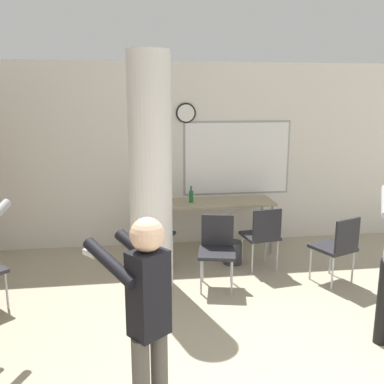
{
  "coord_description": "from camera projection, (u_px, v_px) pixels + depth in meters",
  "views": [
    {
      "loc": [
        -0.91,
        -1.5,
        2.29
      ],
      "look_at": [
        -0.29,
        2.96,
        1.28
      ],
      "focal_mm": 40.0,
      "sensor_mm": 36.0,
      "label": 1
    }
  ],
  "objects": [
    {
      "name": "chair_mid_room",
      "position": [
        338.0,
        245.0,
        5.25
      ],
      "size": [
        0.57,
        0.57,
        0.87
      ],
      "color": "#232328",
      "rests_on": "ground_plane"
    },
    {
      "name": "support_pillar",
      "position": [
        151.0,
        174.0,
        5.03
      ],
      "size": [
        0.51,
        0.51,
        2.8
      ],
      "color": "white",
      "rests_on": "ground_plane"
    },
    {
      "name": "chair_table_right",
      "position": [
        262.0,
        233.0,
        5.7
      ],
      "size": [
        0.5,
        0.5,
        0.87
      ],
      "color": "#232328",
      "rests_on": "ground_plane"
    },
    {
      "name": "bottle_on_table",
      "position": [
        191.0,
        196.0,
        6.28
      ],
      "size": [
        0.06,
        0.06,
        0.25
      ],
      "color": "#1E6B2D",
      "rests_on": "folding_table"
    },
    {
      "name": "chair_table_front",
      "position": [
        217.0,
        246.0,
        5.2
      ],
      "size": [
        0.52,
        0.52,
        0.87
      ],
      "color": "#232328",
      "rests_on": "ground_plane"
    },
    {
      "name": "chair_table_left",
      "position": [
        152.0,
        233.0,
        5.72
      ],
      "size": [
        0.6,
        0.6,
        0.87
      ],
      "color": "#232328",
      "rests_on": "ground_plane"
    },
    {
      "name": "folding_table",
      "position": [
        218.0,
        205.0,
        6.38
      ],
      "size": [
        1.64,
        0.61,
        0.77
      ],
      "color": "tan",
      "rests_on": "ground_plane"
    },
    {
      "name": "waste_bin",
      "position": [
        233.0,
        253.0,
        5.98
      ],
      "size": [
        0.26,
        0.26,
        0.32
      ],
      "color": "#38383D",
      "rests_on": "ground_plane"
    },
    {
      "name": "wall_back",
      "position": [
        193.0,
        155.0,
        6.66
      ],
      "size": [
        8.0,
        0.15,
        2.8
      ],
      "color": "silver",
      "rests_on": "ground_plane"
    },
    {
      "name": "person_playing_front",
      "position": [
        146.0,
        314.0,
        2.74
      ],
      "size": [
        0.58,
        0.62,
        1.57
      ],
      "color": "#514C47",
      "rests_on": "ground_plane"
    }
  ]
}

